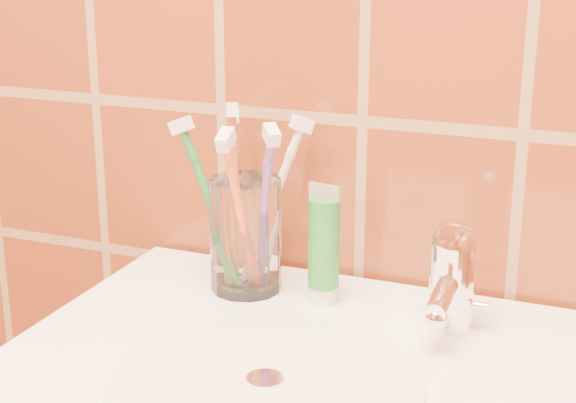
% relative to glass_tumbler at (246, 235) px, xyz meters
% --- Properties ---
extents(glass_tumbler, '(0.08, 0.08, 0.13)m').
position_rel_glass_tumbler_xyz_m(glass_tumbler, '(0.00, 0.00, 0.00)').
color(glass_tumbler, white).
rests_on(glass_tumbler, pedestal_sink).
extents(toothpaste_tube, '(0.04, 0.04, 0.14)m').
position_rel_glass_tumbler_xyz_m(toothpaste_tube, '(0.10, -0.00, -0.00)').
color(toothpaste_tube, white).
rests_on(toothpaste_tube, pedestal_sink).
extents(faucet, '(0.05, 0.11, 0.12)m').
position_rel_glass_tumbler_xyz_m(faucet, '(0.24, -0.02, -0.00)').
color(faucet, white).
rests_on(faucet, pedestal_sink).
extents(toothbrush_0, '(0.04, 0.19, 0.24)m').
position_rel_glass_tumbler_xyz_m(toothbrush_0, '(0.01, -0.04, 0.04)').
color(toothbrush_0, orange).
rests_on(toothbrush_0, glass_tumbler).
extents(toothbrush_1, '(0.10, 0.10, 0.20)m').
position_rel_glass_tumbler_xyz_m(toothbrush_1, '(-0.04, -0.01, 0.03)').
color(toothbrush_1, '#207832').
rests_on(toothbrush_1, glass_tumbler).
extents(toothbrush_2, '(0.08, 0.09, 0.23)m').
position_rel_glass_tumbler_xyz_m(toothbrush_2, '(-0.02, 0.01, 0.04)').
color(toothbrush_2, '#D15725').
rests_on(toothbrush_2, glass_tumbler).
extents(toothbrush_3, '(0.15, 0.16, 0.23)m').
position_rel_glass_tumbler_xyz_m(toothbrush_3, '(0.03, -0.02, 0.04)').
color(toothbrush_3, '#774AA0').
rests_on(toothbrush_3, glass_tumbler).
extents(toothbrush_4, '(0.16, 0.15, 0.22)m').
position_rel_glass_tumbler_xyz_m(toothbrush_4, '(0.02, 0.03, 0.03)').
color(toothbrush_4, silver).
rests_on(toothbrush_4, glass_tumbler).
extents(toothbrush_5, '(0.11, 0.15, 0.22)m').
position_rel_glass_tumbler_xyz_m(toothbrush_5, '(-0.02, 0.02, 0.03)').
color(toothbrush_5, '#75B0D1').
rests_on(toothbrush_5, glass_tumbler).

